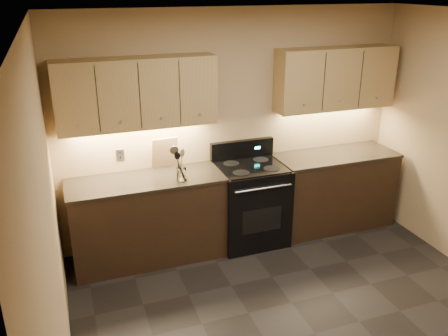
{
  "coord_description": "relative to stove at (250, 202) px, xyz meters",
  "views": [
    {
      "loc": [
        -1.85,
        -2.83,
        2.84
      ],
      "look_at": [
        -0.32,
        1.45,
        1.04
      ],
      "focal_mm": 38.0,
      "sensor_mm": 36.0,
      "label": 1
    }
  ],
  "objects": [
    {
      "name": "floor",
      "position": [
        -0.08,
        -1.68,
        -0.48
      ],
      "size": [
        4.0,
        4.0,
        0.0
      ],
      "primitive_type": "plane",
      "color": "black",
      "rests_on": "ground"
    },
    {
      "name": "ceiling",
      "position": [
        -0.08,
        -1.68,
        2.12
      ],
      "size": [
        4.0,
        4.0,
        0.0
      ],
      "primitive_type": "plane",
      "rotation": [
        3.14,
        0.0,
        0.0
      ],
      "color": "silver",
      "rests_on": "wall_back"
    },
    {
      "name": "wall_back",
      "position": [
        -0.08,
        0.32,
        0.82
      ],
      "size": [
        4.0,
        0.04,
        2.6
      ],
      "primitive_type": "cube",
      "color": "tan",
      "rests_on": "ground"
    },
    {
      "name": "wall_left",
      "position": [
        -2.08,
        -1.68,
        0.82
      ],
      "size": [
        0.04,
        4.0,
        2.6
      ],
      "primitive_type": "cube",
      "color": "tan",
      "rests_on": "ground"
    },
    {
      "name": "counter_left",
      "position": [
        -1.18,
        0.02,
        -0.01
      ],
      "size": [
        1.62,
        0.62,
        0.93
      ],
      "color": "black",
      "rests_on": "ground"
    },
    {
      "name": "counter_right",
      "position": [
        1.1,
        0.02,
        -0.01
      ],
      "size": [
        1.46,
        0.62,
        0.93
      ],
      "color": "black",
      "rests_on": "ground"
    },
    {
      "name": "stove",
      "position": [
        0.0,
        0.0,
        0.0
      ],
      "size": [
        0.76,
        0.68,
        1.14
      ],
      "color": "black",
      "rests_on": "ground"
    },
    {
      "name": "upper_cab_left",
      "position": [
        -1.18,
        0.17,
        1.32
      ],
      "size": [
        1.6,
        0.3,
        0.7
      ],
      "primitive_type": "cube",
      "color": "tan",
      "rests_on": "wall_back"
    },
    {
      "name": "upper_cab_right",
      "position": [
        1.1,
        0.17,
        1.32
      ],
      "size": [
        1.44,
        0.3,
        0.7
      ],
      "primitive_type": "cube",
      "color": "tan",
      "rests_on": "wall_back"
    },
    {
      "name": "outlet_plate",
      "position": [
        -1.38,
        0.31,
        0.64
      ],
      "size": [
        0.08,
        0.01,
        0.12
      ],
      "primitive_type": "cube",
      "color": "#B2B5BA",
      "rests_on": "wall_back"
    },
    {
      "name": "utensil_crock",
      "position": [
        -0.83,
        -0.13,
        0.51
      ],
      "size": [
        0.14,
        0.14,
        0.13
      ],
      "color": "white",
      "rests_on": "counter_left"
    },
    {
      "name": "cutting_board",
      "position": [
        -0.91,
        0.27,
        0.63
      ],
      "size": [
        0.29,
        0.12,
        0.35
      ],
      "primitive_type": "cube",
      "rotation": [
        0.23,
        0.0,
        0.07
      ],
      "color": "tan",
      "rests_on": "counter_left"
    },
    {
      "name": "wooden_spoon",
      "position": [
        -0.85,
        -0.14,
        0.62
      ],
      "size": [
        0.11,
        0.08,
        0.32
      ],
      "primitive_type": null,
      "rotation": [
        -0.03,
        0.16,
        0.2
      ],
      "color": "tan",
      "rests_on": "utensil_crock"
    },
    {
      "name": "black_spoon",
      "position": [
        -0.84,
        -0.1,
        0.61
      ],
      "size": [
        0.09,
        0.1,
        0.3
      ],
      "primitive_type": null,
      "rotation": [
        0.14,
        -0.1,
        -0.07
      ],
      "color": "black",
      "rests_on": "utensil_crock"
    },
    {
      "name": "black_turner",
      "position": [
        -0.81,
        -0.16,
        0.63
      ],
      "size": [
        0.16,
        0.15,
        0.35
      ],
      "primitive_type": null,
      "rotation": [
        -0.21,
        -0.18,
        0.16
      ],
      "color": "black",
      "rests_on": "utensil_crock"
    },
    {
      "name": "steel_spatula",
      "position": [
        -0.8,
        -0.11,
        0.64
      ],
      "size": [
        0.18,
        0.11,
        0.36
      ],
      "primitive_type": null,
      "rotation": [
        0.0,
        -0.25,
        -0.15
      ],
      "color": "silver",
      "rests_on": "utensil_crock"
    },
    {
      "name": "steel_skimmer",
      "position": [
        -0.8,
        -0.14,
        0.64
      ],
      "size": [
        0.2,
        0.11,
        0.37
      ],
      "primitive_type": null,
      "rotation": [
        -0.0,
        -0.29,
        -0.11
      ],
      "color": "silver",
      "rests_on": "utensil_crock"
    }
  ]
}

